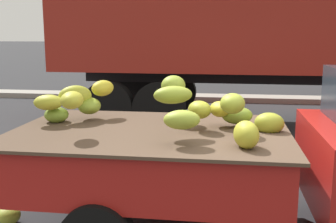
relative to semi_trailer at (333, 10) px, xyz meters
name	(u,v)px	position (x,y,z in m)	size (l,w,h in m)	color
curb_strip	(239,98)	(-1.80, 3.39, -2.46)	(80.00, 0.80, 0.16)	gray
semi_trailer	(333,10)	(0.00, 0.00, 0.00)	(12.03, 2.76, 3.95)	maroon
fallen_banana_bunch_near_tailgate	(6,216)	(-4.50, -5.51, -2.44)	(0.30, 0.27, 0.20)	#98A931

